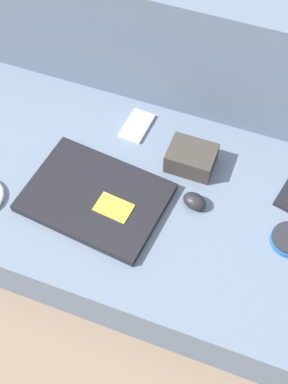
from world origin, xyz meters
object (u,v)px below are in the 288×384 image
Objects in this scene: laptop at (96,197)px; computer_mouse at (195,201)px; camera_pouch at (191,158)px; phone_small at (137,126)px.

computer_mouse reaches higher than laptop.
computer_mouse is at bearing 23.15° from laptop.
laptop is 3.01× the size of camera_pouch.
laptop reaches higher than phone_small.
phone_small is at bearing 93.92° from laptop.
computer_mouse is 0.59× the size of camera_pouch.
computer_mouse is 0.30m from phone_small.
computer_mouse is 0.64× the size of phone_small.
computer_mouse is at bearing -36.12° from phone_small.
laptop is 3.30× the size of phone_small.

